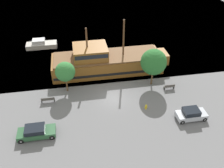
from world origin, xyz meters
TOP-DOWN VIEW (x-y plane):
  - ground_plane at (0.00, 0.00)m, footprint 160.00×160.00m
  - water_surface at (0.00, 44.00)m, footprint 80.00×80.00m
  - pirate_ship at (0.11, 7.91)m, footprint 19.56×5.79m
  - moored_boat_dockside at (-11.29, 18.44)m, footprint 5.91×2.27m
  - parked_car_curb_front at (9.41, -5.86)m, footprint 3.96×1.87m
  - parked_car_curb_mid at (-10.50, -5.59)m, footprint 4.55×1.97m
  - fire_hydrant at (4.09, -3.01)m, footprint 0.42×0.25m
  - bench_promenade_east at (8.92, 0.85)m, footprint 1.64×0.45m
  - bench_promenade_west at (-9.37, 0.82)m, footprint 1.90×0.45m
  - tree_row_east at (-6.55, 3.09)m, footprint 2.93×2.93m
  - tree_row_mideast at (6.59, 2.60)m, footprint 3.95×3.95m

SIDE VIEW (x-z plane):
  - ground_plane at x=0.00m, z-range 0.00..0.00m
  - water_surface at x=0.00m, z-range 0.00..0.00m
  - fire_hydrant at x=4.09m, z-range 0.03..0.79m
  - bench_promenade_east at x=8.92m, z-range 0.01..0.86m
  - bench_promenade_west at x=-9.37m, z-range 0.02..0.87m
  - moored_boat_dockside at x=-11.29m, z-range -0.21..1.51m
  - parked_car_curb_mid at x=-10.50m, z-range -0.01..1.46m
  - parked_car_curb_front at x=9.41m, z-range -0.03..1.52m
  - pirate_ship at x=0.11m, z-range -2.68..6.14m
  - tree_row_east at x=-6.55m, z-range 0.98..5.89m
  - tree_row_mideast at x=6.59m, z-range 1.03..7.05m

